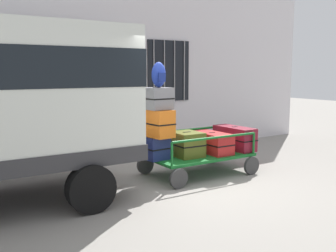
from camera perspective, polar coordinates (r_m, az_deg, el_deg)
The scene contains 11 objects.
ground_plane at distance 7.03m, azimuth 2.56°, elevation -8.39°, with size 40.00×40.00×0.00m, color gray.
building_wall at distance 9.29m, azimuth -7.87°, elevation 11.10°, with size 12.00×0.38×5.00m.
luggage_cart at distance 7.57m, azimuth 4.47°, elevation -4.61°, with size 2.06×1.23×0.40m.
cart_railing at distance 7.49m, azimuth 4.50°, elevation -1.57°, with size 1.95×1.09×0.42m.
suitcase_left_bottom at distance 7.02m, azimuth -1.51°, elevation -3.30°, with size 0.44×0.32×0.42m.
suitcase_left_middle at distance 6.94m, azimuth -1.52°, elevation 0.41°, with size 0.42×0.63×0.49m.
suitcase_left_top at distance 6.92m, azimuth -1.65°, elevation 4.08°, with size 0.49×0.50×0.39m.
suitcase_midleft_bottom at distance 7.30m, azimuth 2.77°, elevation -2.69°, with size 0.52×0.59×0.46m.
suitcase_center_bottom at distance 7.68m, azimuth 6.46°, elevation -2.44°, with size 0.44×0.89×0.40m.
suitcase_midright_bottom at distance 8.08m, azimuth 9.73°, elevation -1.75°, with size 0.40×0.96×0.47m.
backpack at distance 6.87m, azimuth -1.35°, elevation 7.53°, with size 0.27×0.22×0.44m.
Camera 1 is at (-3.89, -5.51, 1.98)m, focal length 41.48 mm.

